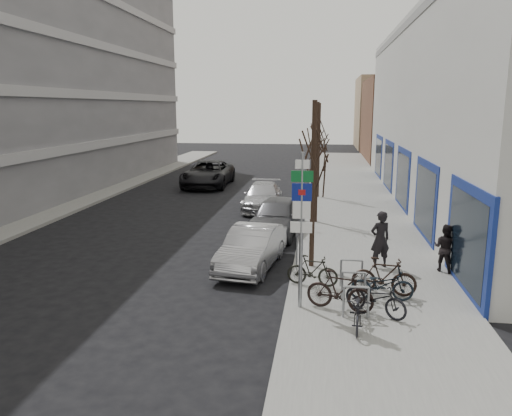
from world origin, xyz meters
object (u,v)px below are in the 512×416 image
(bike_far_inner, at_px, (384,276))
(parked_car_front, at_px, (252,248))
(tree_far, at_px, (319,128))
(meter_back, at_px, (309,190))
(tree_mid, at_px, (317,134))
(meter_front, at_px, (297,247))
(pedestrian_far, at_px, (445,248))
(lane_car, at_px, (208,174))
(bike_mid_curb, at_px, (382,282))
(parked_car_back, at_px, (263,196))
(tree_near, at_px, (314,145))
(bike_near_right, at_px, (340,290))
(parked_car_mid, at_px, (277,216))
(bike_far_curb, at_px, (376,294))
(bike_rack, at_px, (354,283))
(meter_mid, at_px, (304,212))
(pedestrian_near, at_px, (380,239))
(bike_near_left, at_px, (358,308))
(bike_mid_inner, at_px, (312,270))
(highway_sign_pole, at_px, (301,221))

(bike_far_inner, height_order, parked_car_front, parked_car_front)
(tree_far, height_order, parked_car_front, tree_far)
(meter_back, bearing_deg, tree_mid, -83.58)
(meter_front, xyz_separation_m, pedestrian_far, (4.65, 0.53, 0.01))
(lane_car, bearing_deg, tree_mid, -55.37)
(bike_far_inner, bearing_deg, bike_mid_curb, 175.88)
(tree_far, bearing_deg, parked_car_back, -130.11)
(meter_front, distance_m, meter_back, 11.00)
(meter_front, bearing_deg, tree_near, 48.01)
(tree_far, relative_size, meter_front, 4.33)
(meter_back, xyz_separation_m, bike_far_inner, (2.51, -12.82, -0.22))
(bike_near_right, relative_size, parked_car_mid, 0.38)
(bike_far_curb, height_order, parked_car_mid, parked_car_mid)
(meter_front, height_order, parked_car_back, meter_front)
(bike_rack, relative_size, tree_far, 0.41)
(lane_car, bearing_deg, tree_near, -67.27)
(bike_rack, relative_size, lane_car, 0.37)
(meter_mid, distance_m, pedestrian_near, 5.51)
(pedestrian_far, bearing_deg, bike_near_right, 84.52)
(tree_mid, height_order, tree_far, same)
(meter_front, bearing_deg, tree_mid, 86.32)
(parked_car_mid, height_order, lane_car, lane_car)
(meter_back, relative_size, bike_near_left, 0.81)
(meter_back, bearing_deg, bike_near_right, -84.85)
(bike_far_inner, height_order, lane_car, lane_car)
(meter_front, xyz_separation_m, bike_near_left, (1.68, -4.06, -0.29))
(meter_back, height_order, bike_mid_inner, meter_back)
(meter_mid, bearing_deg, parked_car_back, 116.68)
(tree_far, relative_size, bike_far_inner, 3.07)
(highway_sign_pole, height_order, meter_back, highway_sign_pole)
(bike_rack, height_order, meter_mid, meter_mid)
(lane_car, bearing_deg, parked_car_back, -58.22)
(bike_near_left, height_order, pedestrian_far, pedestrian_far)
(parked_car_back, bearing_deg, tree_mid, -50.31)
(pedestrian_far, bearing_deg, bike_rack, 81.87)
(bike_near_left, bearing_deg, tree_near, 109.41)
(tree_near, height_order, meter_front, tree_near)
(bike_far_inner, xyz_separation_m, parked_car_front, (-4.03, 2.28, -0.00))
(tree_far, bearing_deg, bike_mid_inner, -89.71)
(tree_mid, bearing_deg, bike_mid_curb, -78.02)
(bike_rack, bearing_deg, meter_mid, 101.80)
(tree_near, xyz_separation_m, pedestrian_far, (4.20, 0.03, -3.18))
(meter_front, distance_m, parked_car_mid, 5.11)
(bike_near_right, relative_size, parked_car_front, 0.42)
(meter_front, bearing_deg, bike_mid_curb, -42.95)
(meter_back, distance_m, bike_far_curb, 14.38)
(tree_mid, height_order, bike_far_curb, tree_mid)
(lane_car, bearing_deg, pedestrian_far, -56.38)
(pedestrian_far, bearing_deg, parked_car_front, 38.19)
(meter_back, distance_m, lane_car, 9.40)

